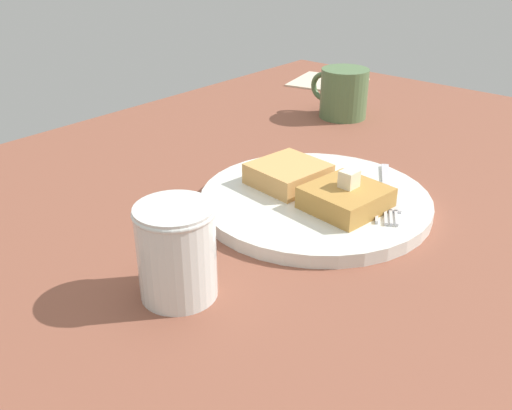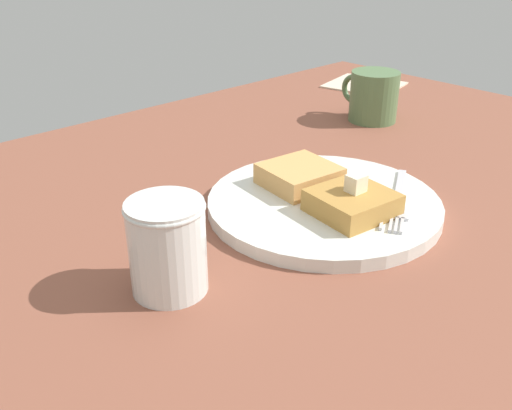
{
  "view_description": "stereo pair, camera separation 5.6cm",
  "coord_description": "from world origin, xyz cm",
  "px_view_note": "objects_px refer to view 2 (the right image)",
  "views": [
    {
      "loc": [
        -24.91,
        54.65,
        31.51
      ],
      "look_at": [
        7.6,
        16.76,
        6.41
      ],
      "focal_mm": 40.0,
      "sensor_mm": 36.0,
      "label": 1
    },
    {
      "loc": [
        -28.93,
        50.79,
        31.51
      ],
      "look_at": [
        7.6,
        16.76,
        6.41
      ],
      "focal_mm": 40.0,
      "sensor_mm": 36.0,
      "label": 2
    }
  ],
  "objects_px": {
    "fork": "(397,202)",
    "syrup_jar": "(168,249)",
    "coffee_mug": "(373,96)",
    "plate": "(324,203)",
    "napkin": "(364,85)"
  },
  "relations": [
    {
      "from": "plate",
      "to": "fork",
      "type": "xyz_separation_m",
      "value": [
        -0.06,
        -0.05,
        0.01
      ]
    },
    {
      "from": "syrup_jar",
      "to": "coffee_mug",
      "type": "relative_size",
      "value": 0.82
    },
    {
      "from": "fork",
      "to": "napkin",
      "type": "relative_size",
      "value": 1.08
    },
    {
      "from": "plate",
      "to": "fork",
      "type": "relative_size",
      "value": 1.81
    },
    {
      "from": "fork",
      "to": "coffee_mug",
      "type": "xyz_separation_m",
      "value": [
        0.22,
        -0.25,
        0.02
      ]
    },
    {
      "from": "napkin",
      "to": "coffee_mug",
      "type": "xyz_separation_m",
      "value": [
        -0.14,
        0.17,
        0.04
      ]
    },
    {
      "from": "fork",
      "to": "syrup_jar",
      "type": "xyz_separation_m",
      "value": [
        0.06,
        0.26,
        0.02
      ]
    },
    {
      "from": "syrup_jar",
      "to": "napkin",
      "type": "height_order",
      "value": "syrup_jar"
    },
    {
      "from": "plate",
      "to": "napkin",
      "type": "relative_size",
      "value": 1.95
    },
    {
      "from": "plate",
      "to": "coffee_mug",
      "type": "xyz_separation_m",
      "value": [
        0.16,
        -0.3,
        0.03
      ]
    },
    {
      "from": "fork",
      "to": "syrup_jar",
      "type": "relative_size",
      "value": 1.69
    },
    {
      "from": "plate",
      "to": "fork",
      "type": "bearing_deg",
      "value": -142.81
    },
    {
      "from": "plate",
      "to": "coffee_mug",
      "type": "bearing_deg",
      "value": -62.11
    },
    {
      "from": "coffee_mug",
      "to": "plate",
      "type": "bearing_deg",
      "value": 117.89
    },
    {
      "from": "plate",
      "to": "syrup_jar",
      "type": "relative_size",
      "value": 3.06
    }
  ]
}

